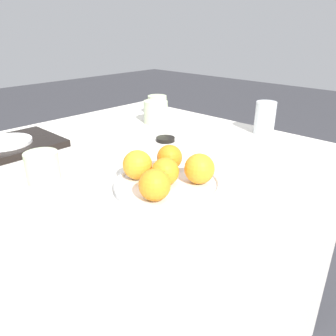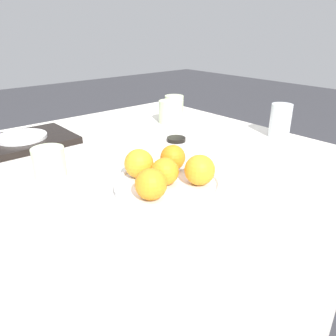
{
  "view_description": "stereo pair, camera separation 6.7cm",
  "coord_description": "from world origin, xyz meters",
  "views": [
    {
      "loc": [
        -0.5,
        -0.69,
        1.11
      ],
      "look_at": [
        -0.02,
        -0.24,
        0.82
      ],
      "focal_mm": 35.0,
      "sensor_mm": 36.0,
      "label": 1
    },
    {
      "loc": [
        -0.45,
        -0.73,
        1.11
      ],
      "look_at": [
        -0.02,
        -0.24,
        0.82
      ],
      "focal_mm": 35.0,
      "sensor_mm": 36.0,
      "label": 2
    }
  ],
  "objects": [
    {
      "name": "orange_4",
      "position": [
        0.03,
        -0.19,
        0.82
      ],
      "size": [
        0.06,
        0.06,
        0.06
      ],
      "color": "orange",
      "rests_on": "fruit_platter"
    },
    {
      "name": "soy_dish",
      "position": [
        0.21,
        -0.01,
        0.78
      ],
      "size": [
        0.06,
        0.06,
        0.01
      ],
      "color": "black",
      "rests_on": "table"
    },
    {
      "name": "cup_2",
      "position": [
        -0.2,
        -0.01,
        0.81
      ],
      "size": [
        0.08,
        0.08,
        0.07
      ],
      "color": "beige",
      "rests_on": "table"
    },
    {
      "name": "orange_1",
      "position": [
        -0.03,
        -0.24,
        0.82
      ],
      "size": [
        0.06,
        0.06,
        0.06
      ],
      "color": "orange",
      "rests_on": "fruit_platter"
    },
    {
      "name": "orange_2",
      "position": [
        -0.1,
        -0.27,
        0.82
      ],
      "size": [
        0.06,
        0.06,
        0.06
      ],
      "color": "orange",
      "rests_on": "fruit_platter"
    },
    {
      "name": "cup_0",
      "position": [
        0.43,
        0.25,
        0.81
      ],
      "size": [
        0.08,
        0.08,
        0.08
      ],
      "color": "beige",
      "rests_on": "table"
    },
    {
      "name": "serving_tray",
      "position": [
        -0.17,
        0.27,
        0.78
      ],
      "size": [
        0.29,
        0.21,
        0.02
      ],
      "color": "black",
      "rests_on": "table"
    },
    {
      "name": "cup_1",
      "position": [
        0.33,
        0.16,
        0.81
      ],
      "size": [
        0.09,
        0.09,
        0.08
      ],
      "color": "beige",
      "rests_on": "table"
    },
    {
      "name": "orange_0",
      "position": [
        -0.05,
        -0.17,
        0.82
      ],
      "size": [
        0.07,
        0.07,
        0.07
      ],
      "color": "orange",
      "rests_on": "fruit_platter"
    },
    {
      "name": "orange_3",
      "position": [
        0.02,
        -0.29,
        0.82
      ],
      "size": [
        0.07,
        0.07,
        0.07
      ],
      "color": "orange",
      "rests_on": "fruit_platter"
    },
    {
      "name": "table",
      "position": [
        0.0,
        0.0,
        0.39
      ],
      "size": [
        1.11,
        0.94,
        0.77
      ],
      "color": "silver",
      "rests_on": "ground_plane"
    },
    {
      "name": "side_plate",
      "position": [
        -0.17,
        0.27,
        0.8
      ],
      "size": [
        0.15,
        0.15,
        0.01
      ],
      "color": "white",
      "rests_on": "serving_tray"
    },
    {
      "name": "fruit_platter",
      "position": [
        -0.02,
        -0.24,
        0.78
      ],
      "size": [
        0.24,
        0.24,
        0.02
      ],
      "color": "silver",
      "rests_on": "table"
    },
    {
      "name": "water_glass",
      "position": [
        0.49,
        -0.19,
        0.83
      ],
      "size": [
        0.07,
        0.07,
        0.11
      ],
      "color": "silver",
      "rests_on": "table"
    },
    {
      "name": "napkin",
      "position": [
        0.17,
        0.3,
        0.78
      ],
      "size": [
        0.1,
        0.13,
        0.01
      ],
      "color": "white",
      "rests_on": "table"
    }
  ]
}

